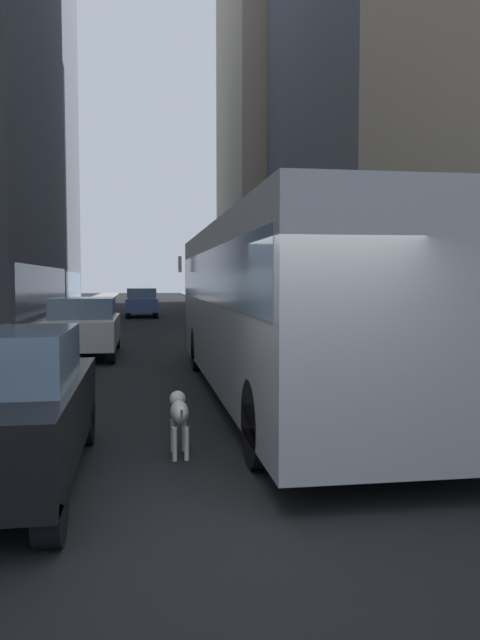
% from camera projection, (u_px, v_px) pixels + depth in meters
% --- Properties ---
extents(ground_plane, '(120.00, 120.00, 0.00)m').
position_uv_depth(ground_plane, '(161.00, 313.00, 40.27)').
color(ground_plane, black).
extents(sidewalk_left, '(2.40, 110.00, 0.15)m').
position_uv_depth(sidewalk_left, '(69.00, 312.00, 39.38)').
color(sidewalk_left, '#9E9991').
rests_on(sidewalk_left, ground).
extents(sidewalk_right, '(2.40, 110.00, 0.15)m').
position_uv_depth(sidewalk_right, '(249.00, 311.00, 41.15)').
color(sidewalk_right, '#9E9991').
rests_on(sidewalk_right, ground).
extents(building_left_far, '(9.03, 22.93, 31.66)m').
position_uv_depth(building_left_far, '(11.00, 116.00, 52.85)').
color(building_left_far, '#4C515B').
rests_on(building_left_far, ground).
extents(building_right_mid, '(8.08, 23.46, 28.40)m').
position_uv_depth(building_right_mid, '(383.00, 57.00, 34.26)').
color(building_right_mid, '#4C515B').
rests_on(building_right_mid, ground).
extents(building_right_far, '(11.32, 16.10, 29.09)m').
position_uv_depth(building_right_far, '(292.00, 137.00, 55.03)').
color(building_right_far, '#A0937F').
rests_on(building_right_far, ground).
extents(transit_bus, '(2.78, 11.53, 3.05)m').
position_uv_depth(transit_bus, '(279.00, 298.00, 11.25)').
color(transit_bus, '#999EA3').
rests_on(transit_bus, ground).
extents(car_white_van, '(1.80, 4.42, 1.62)m').
position_uv_depth(car_white_van, '(84.00, 326.00, 17.35)').
color(car_white_van, silver).
rests_on(car_white_van, ground).
extents(car_blue_hatchback, '(1.74, 4.50, 1.62)m').
position_uv_depth(car_blue_hatchback, '(142.00, 302.00, 35.91)').
color(car_blue_hatchback, '#4C6BB7').
rests_on(car_blue_hatchback, ground).
extents(box_truck, '(2.30, 7.50, 3.05)m').
position_uv_depth(box_truck, '(229.00, 289.00, 29.08)').
color(box_truck, silver).
rests_on(box_truck, ground).
extents(dalmatian_dog, '(0.22, 0.96, 0.72)m').
position_uv_depth(dalmatian_dog, '(179.00, 412.00, 7.59)').
color(dalmatian_dog, white).
rests_on(dalmatian_dog, ground).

